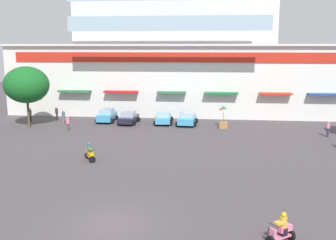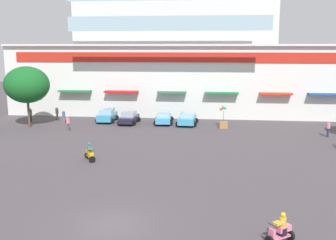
% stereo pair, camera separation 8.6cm
% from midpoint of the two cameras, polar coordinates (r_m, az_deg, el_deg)
% --- Properties ---
extents(ground_plane, '(128.00, 128.00, 0.00)m').
position_cam_midpoint_polar(ground_plane, '(32.83, -2.57, -5.17)').
color(ground_plane, '#4A4448').
extents(colonial_building, '(43.68, 15.77, 20.10)m').
position_cam_midpoint_polar(colonial_building, '(54.18, 1.06, 10.26)').
color(colonial_building, silver).
rests_on(colonial_building, ground).
extents(plaza_tree_0, '(4.97, 4.84, 6.84)m').
position_cam_midpoint_polar(plaza_tree_0, '(46.07, -20.11, 4.87)').
color(plaza_tree_0, brown).
rests_on(plaza_tree_0, ground).
extents(parked_car_0, '(2.36, 3.86, 1.59)m').
position_cam_midpoint_polar(parked_car_0, '(47.58, -9.01, 0.69)').
color(parked_car_0, '#3C94C1').
rests_on(parked_car_0, ground).
extents(parked_car_1, '(2.38, 3.90, 1.45)m').
position_cam_midpoint_polar(parked_car_1, '(46.09, -5.83, 0.36)').
color(parked_car_1, '#1D1C2E').
rests_on(parked_car_1, ground).
extents(parked_car_2, '(2.44, 4.28, 1.39)m').
position_cam_midpoint_polar(parked_car_2, '(45.98, -0.72, 0.37)').
color(parked_car_2, '#4396CA').
rests_on(parked_car_2, ground).
extents(parked_car_3, '(2.54, 4.01, 1.45)m').
position_cam_midpoint_polar(parked_car_3, '(45.19, 2.76, 0.22)').
color(parked_car_3, '#3D97C3').
rests_on(parked_car_3, ground).
extents(scooter_rider_0, '(1.45, 1.24, 1.52)m').
position_cam_midpoint_polar(scooter_rider_0, '(19.38, 16.20, -15.33)').
color(scooter_rider_0, black).
rests_on(scooter_rider_0, ground).
extents(scooter_rider_1, '(1.23, 1.53, 1.46)m').
position_cam_midpoint_polar(scooter_rider_1, '(31.80, -11.49, -4.81)').
color(scooter_rider_1, black).
rests_on(scooter_rider_1, ground).
extents(pedestrian_0, '(0.52, 0.52, 1.64)m').
position_cam_midpoint_polar(pedestrian_0, '(42.26, 22.37, -1.08)').
color(pedestrian_0, '#282A51').
rests_on(pedestrian_0, ground).
extents(pedestrian_1, '(0.42, 0.42, 1.66)m').
position_cam_midpoint_polar(pedestrian_1, '(49.76, -19.59, 0.83)').
color(pedestrian_1, black).
rests_on(pedestrian_1, ground).
extents(pedestrian_2, '(0.42, 0.42, 1.68)m').
position_cam_midpoint_polar(pedestrian_2, '(49.90, -16.07, 1.05)').
color(pedestrian_2, black).
rests_on(pedestrian_2, ground).
extents(pedestrian_3, '(0.49, 0.49, 1.65)m').
position_cam_midpoint_polar(pedestrian_3, '(47.39, -15.15, 0.59)').
color(pedestrian_3, '#6F6057').
rests_on(pedestrian_3, ground).
extents(pedestrian_4, '(0.50, 0.50, 1.64)m').
position_cam_midpoint_polar(pedestrian_4, '(43.20, -14.55, -0.37)').
color(pedestrian_4, '#414C3D').
rests_on(pedestrian_4, ground).
extents(balloon_vendor_cart, '(0.96, 0.87, 2.59)m').
position_cam_midpoint_polar(balloon_vendor_cart, '(43.59, 8.06, 0.11)').
color(balloon_vendor_cart, '#A2713F').
rests_on(balloon_vendor_cart, ground).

